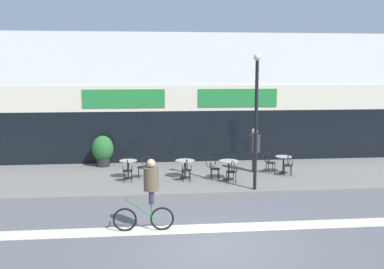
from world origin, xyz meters
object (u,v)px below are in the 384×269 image
at_px(cafe_chair_3_side, 269,161).
at_px(lamp_post, 256,112).
at_px(cafe_chair_0_side, 144,165).
at_px(cafe_chair_0_near, 128,169).
at_px(bistro_table_3, 283,161).
at_px(cafe_chair_2_near, 232,170).
at_px(bistro_table_0, 128,165).
at_px(cafe_chair_1_near, 186,169).
at_px(bistro_table_1, 185,165).
at_px(cyclist_0, 149,190).
at_px(pedestrian_near_end, 254,146).
at_px(planter_pot, 103,150).
at_px(bistro_table_2, 229,166).
at_px(cafe_chair_2_side, 213,167).
at_px(cafe_chair_3_near, 288,164).

bearing_deg(cafe_chair_3_side, lamp_post, -121.27).
bearing_deg(lamp_post, cafe_chair_0_side, 151.63).
bearing_deg(cafe_chair_0_near, cafe_chair_0_side, -44.59).
distance_m(bistro_table_3, cafe_chair_2_near, 2.93).
xyz_separation_m(bistro_table_0, cafe_chair_1_near, (2.27, -0.77, -0.00)).
height_order(bistro_table_1, cafe_chair_3_side, cafe_chair_3_side).
relative_size(cyclist_0, pedestrian_near_end, 1.09).
xyz_separation_m(cafe_chair_1_near, lamp_post, (2.37, -1.39, 2.32)).
height_order(cafe_chair_2_near, planter_pot, planter_pot).
xyz_separation_m(bistro_table_0, lamp_post, (4.64, -2.16, 2.31)).
height_order(bistro_table_3, cafe_chair_1_near, cafe_chair_1_near).
distance_m(bistro_table_2, pedestrian_near_end, 1.89).
distance_m(cafe_chair_2_side, cyclist_0, 5.71).
distance_m(bistro_table_0, cafe_chair_0_side, 0.63).
distance_m(cafe_chair_0_near, cafe_chair_3_near, 6.47).
height_order(lamp_post, cyclist_0, lamp_post).
relative_size(bistro_table_0, cafe_chair_2_side, 0.81).
bearing_deg(cafe_chair_2_side, cafe_chair_0_side, 169.13).
bearing_deg(cyclist_0, cafe_chair_1_near, -105.28).
bearing_deg(bistro_table_1, cafe_chair_2_near, -32.10).
xyz_separation_m(bistro_table_1, cafe_chair_3_near, (4.20, -0.16, -0.00)).
relative_size(cafe_chair_2_side, lamp_post, 0.18).
bearing_deg(lamp_post, cafe_chair_2_side, 129.53).
xyz_separation_m(bistro_table_0, bistro_table_2, (3.97, -0.59, 0.02)).
bearing_deg(cafe_chair_1_near, cafe_chair_2_near, -107.33).
bearing_deg(cafe_chair_1_near, cafe_chair_3_near, -86.37).
bearing_deg(pedestrian_near_end, planter_pot, -1.53).
xyz_separation_m(cafe_chair_1_near, cafe_chair_2_near, (1.71, -0.45, 0.00)).
relative_size(cafe_chair_3_side, planter_pot, 0.65).
xyz_separation_m(bistro_table_0, planter_pot, (-1.21, 2.38, 0.22)).
xyz_separation_m(cafe_chair_3_near, cyclist_0, (-5.67, -5.37, 0.53)).
distance_m(cafe_chair_1_near, planter_pot, 4.70).
relative_size(bistro_table_2, cyclist_0, 0.38).
bearing_deg(lamp_post, cafe_chair_1_near, 149.54).
bearing_deg(cafe_chair_3_side, bistro_table_3, -4.52).
bearing_deg(cafe_chair_0_side, cafe_chair_2_side, 164.74).
distance_m(planter_pot, pedestrian_near_end, 6.75).
bearing_deg(bistro_table_2, cafe_chair_1_near, -173.98).
height_order(cafe_chair_0_near, cafe_chair_2_near, same).
distance_m(cafe_chair_0_near, cafe_chair_2_side, 3.34).
height_order(bistro_table_2, planter_pot, planter_pot).
xyz_separation_m(cafe_chair_3_side, pedestrian_near_end, (-0.56, 0.32, 0.59)).
bearing_deg(bistro_table_1, bistro_table_0, 176.35).
relative_size(bistro_table_2, bistro_table_3, 1.10).
height_order(cafe_chair_2_near, cafe_chair_3_near, same).
height_order(bistro_table_0, cafe_chair_0_near, cafe_chair_0_near).
bearing_deg(cafe_chair_0_side, planter_pot, -55.23).
bearing_deg(bistro_table_3, lamp_post, -126.55).
distance_m(cafe_chair_3_near, pedestrian_near_end, 1.61).
bearing_deg(planter_pot, cafe_chair_2_near, -34.75).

